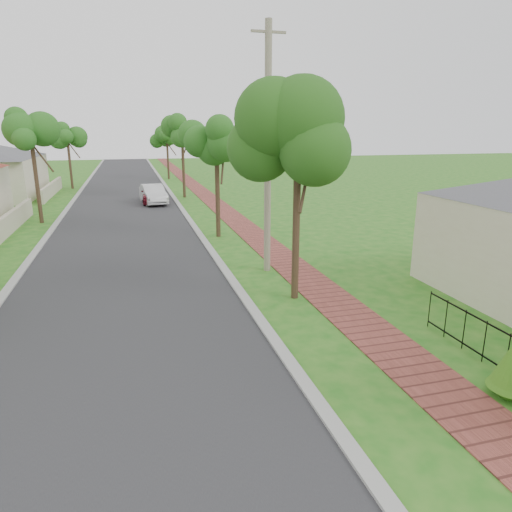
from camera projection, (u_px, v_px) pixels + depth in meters
name	position (u px, v px, depth m)	size (l,w,h in m)	color
ground	(315.00, 461.00, 7.26)	(160.00, 160.00, 0.00)	#1F6818
road	(124.00, 225.00, 25.07)	(7.00, 120.00, 0.02)	#28282B
kerb_right	(191.00, 222.00, 26.00)	(0.30, 120.00, 0.10)	#9E9E99
kerb_left	(53.00, 229.00, 24.14)	(0.30, 120.00, 0.10)	#9E9E99
sidewalk	(235.00, 220.00, 26.67)	(1.50, 120.00, 0.03)	#99473D
street_trees	(121.00, 138.00, 30.24)	(10.70, 37.65, 5.89)	#382619
parked_car_red	(153.00, 193.00, 32.62)	(1.63, 4.04, 1.38)	maroon
parked_car_white	(153.00, 194.00, 32.22)	(1.41, 4.05, 1.33)	silver
near_tree	(298.00, 137.00, 13.01)	(2.39, 2.39, 6.14)	#382619
utility_pole	(268.00, 151.00, 15.94)	(1.20, 0.24, 8.58)	gray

